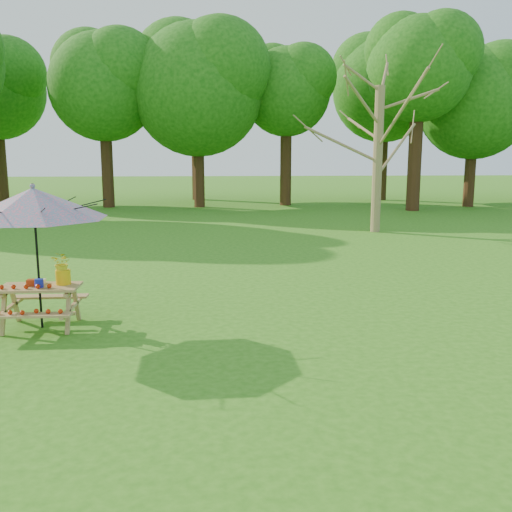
{
  "coord_description": "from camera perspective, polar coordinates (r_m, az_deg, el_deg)",
  "views": [
    {
      "loc": [
        1.11,
        -5.43,
        2.72
      ],
      "look_at": [
        1.71,
        3.37,
        1.1
      ],
      "focal_mm": 40.0,
      "sensor_mm": 36.0,
      "label": 1
    }
  ],
  "objects": [
    {
      "name": "ground",
      "position": [
        6.18,
        -14.41,
        -16.07
      ],
      "size": [
        120.0,
        120.0,
        0.0
      ],
      "primitive_type": "plane",
      "color": "#2E6F15",
      "rests_on": "ground"
    },
    {
      "name": "treeline",
      "position": [
        27.96,
        -6.59,
        21.21
      ],
      "size": [
        60.0,
        12.0,
        16.0
      ],
      "primitive_type": null,
      "color": "#14540E",
      "rests_on": "ground"
    },
    {
      "name": "bare_tree",
      "position": [
        20.35,
        12.57,
        21.92
      ],
      "size": [
        7.84,
        7.84,
        11.31
      ],
      "color": "olive",
      "rests_on": "ground"
    },
    {
      "name": "picnic_table",
      "position": [
        9.53,
        -20.72,
        -4.83
      ],
      "size": [
        1.2,
        1.32,
        0.67
      ],
      "color": "olive",
      "rests_on": "ground"
    },
    {
      "name": "patio_umbrella",
      "position": [
        9.26,
        -21.35,
        4.91
      ],
      "size": [
        2.85,
        2.85,
        2.25
      ],
      "color": "black",
      "rests_on": "ground"
    },
    {
      "name": "produce_bins",
      "position": [
        9.46,
        -21.05,
        -2.49
      ],
      "size": [
        0.28,
        0.39,
        0.13
      ],
      "color": "#B3300E",
      "rests_on": "picnic_table"
    },
    {
      "name": "tomatoes_row",
      "position": [
        9.32,
        -22.05,
        -2.86
      ],
      "size": [
        0.77,
        0.13,
        0.07
      ],
      "primitive_type": null,
      "color": "red",
      "rests_on": "picnic_table"
    },
    {
      "name": "flower_bucket",
      "position": [
        9.4,
        -18.78,
        -1.06
      ],
      "size": [
        0.39,
        0.37,
        0.51
      ],
      "color": "yellow",
      "rests_on": "picnic_table"
    }
  ]
}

